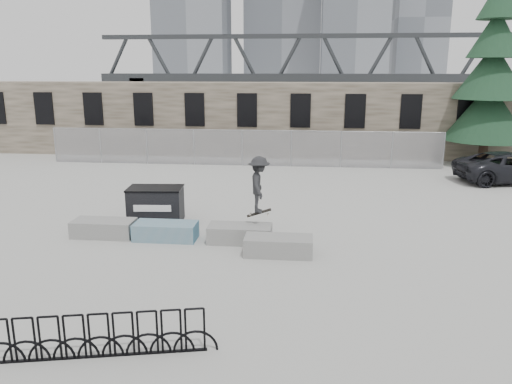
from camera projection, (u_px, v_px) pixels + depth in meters
ground at (193, 238)px, 16.16m from camera, size 120.00×120.00×0.00m
stone_wall at (250, 119)px, 31.29m from camera, size 36.00×2.58×4.50m
chainlink_fence at (242, 147)px, 27.98m from camera, size 22.06×0.06×2.02m
planter_far_left at (104, 227)px, 16.31m from camera, size 2.00×0.90×0.55m
planter_center_left at (166, 230)px, 16.02m from camera, size 2.00×0.90×0.55m
planter_center_right at (240, 233)px, 15.77m from camera, size 2.00×0.90×0.55m
planter_offset at (279, 245)px, 14.69m from camera, size 2.00×0.90×0.55m
dumpster at (156, 204)px, 17.79m from camera, size 2.00×1.32×1.26m
bike_rack at (99, 336)px, 9.43m from camera, size 4.39×1.02×0.90m
spruce_tree at (491, 78)px, 27.38m from camera, size 4.61×4.61×11.50m
truss_bridge at (356, 77)px, 67.27m from camera, size 70.00×3.00×9.80m
suv at (512, 167)px, 23.92m from camera, size 5.56×3.25×1.45m
skateboarder at (259, 185)px, 15.72m from camera, size 0.80×1.23×1.95m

